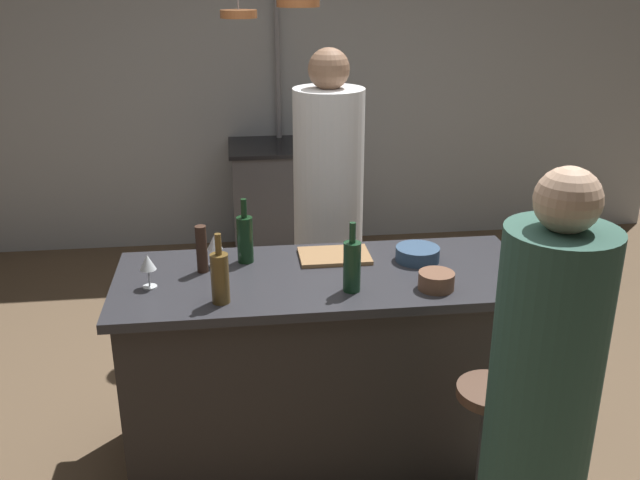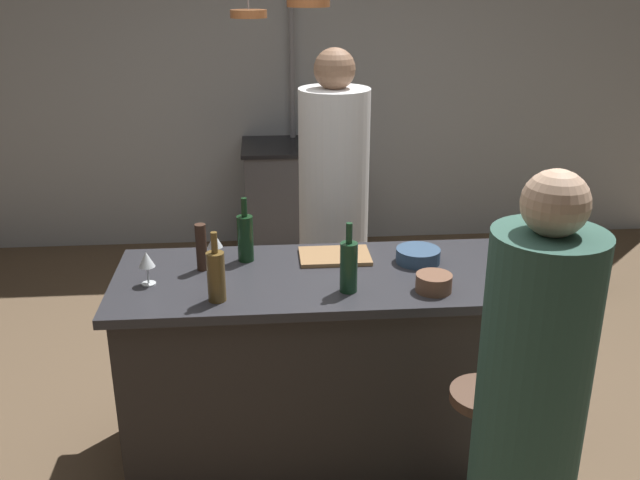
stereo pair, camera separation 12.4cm
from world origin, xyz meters
name	(u,v)px [view 1 (the left image)]	position (x,y,z in m)	size (l,w,h in m)	color
ground_plane	(324,446)	(0.00, 0.00, 0.00)	(9.00, 9.00, 0.00)	brown
back_wall	(277,82)	(0.00, 2.85, 1.30)	(6.40, 0.16, 2.60)	#B2B7BC
kitchen_island	(324,364)	(0.00, 0.00, 0.45)	(1.80, 0.72, 0.90)	#332D2B
stove_range	(283,201)	(0.00, 2.45, 0.45)	(0.80, 0.64, 0.89)	#47474C
chef	(328,226)	(0.13, 0.82, 0.82)	(0.37, 0.37, 1.77)	white
bar_stool_right	(485,455)	(0.55, -0.62, 0.38)	(0.28, 0.28, 0.68)	#4C4C51
guest_right	(538,428)	(0.57, -0.96, 0.75)	(0.34, 0.34, 1.62)	#33594C
overhead_pot_rack	(277,49)	(-0.04, 2.06, 1.63)	(0.58, 1.36, 2.17)	gray
potted_plant	(562,255)	(1.84, 1.46, 0.30)	(0.36, 0.36, 0.52)	brown
cutting_board	(334,256)	(0.07, 0.18, 0.91)	(0.32, 0.22, 0.02)	#997047
pepper_mill	(202,249)	(-0.52, 0.09, 1.01)	(0.05, 0.05, 0.21)	#382319
wine_bottle_green	(352,265)	(0.09, -0.18, 1.01)	(0.07, 0.07, 0.30)	#193D23
wine_bottle_amber	(220,277)	(-0.44, -0.22, 1.01)	(0.07, 0.07, 0.29)	brown
wine_bottle_red	(245,238)	(-0.33, 0.18, 1.01)	(0.07, 0.07, 0.29)	#143319
wine_glass_by_chef	(215,244)	(-0.47, 0.15, 1.01)	(0.07, 0.07, 0.15)	silver
wine_glass_near_right_guest	(148,264)	(-0.74, -0.04, 1.01)	(0.07, 0.07, 0.15)	silver
mixing_bowl_wooden	(436,281)	(0.44, -0.21, 0.94)	(0.15, 0.15, 0.07)	brown
mixing_bowl_blue	(418,254)	(0.44, 0.10, 0.93)	(0.20, 0.20, 0.06)	#334C6B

